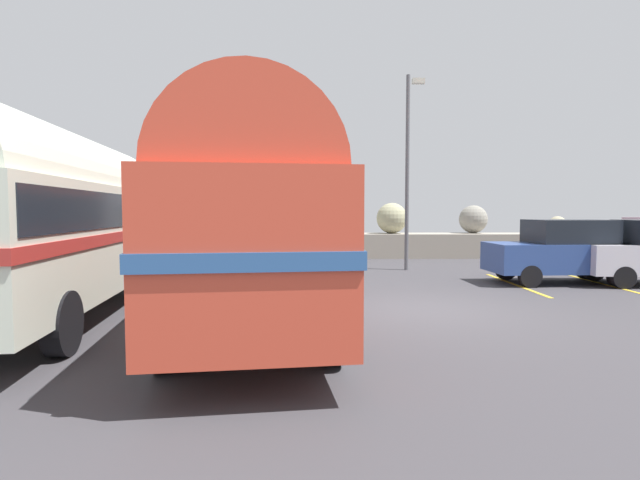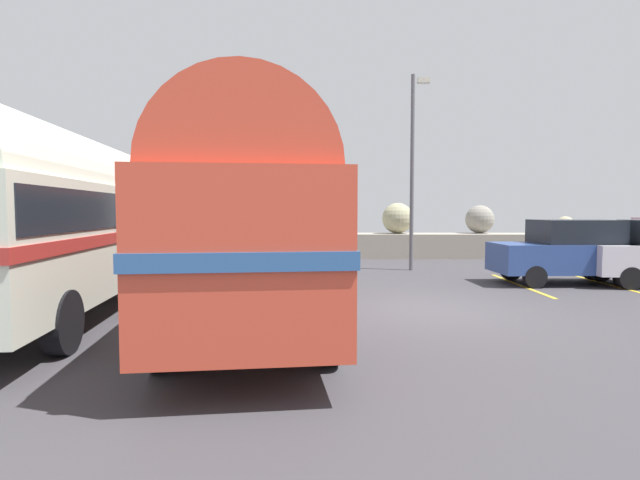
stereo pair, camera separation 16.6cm
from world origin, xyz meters
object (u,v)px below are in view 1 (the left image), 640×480
at_px(second_coach, 54,216).
at_px(vintage_coach, 250,216).
at_px(parked_car_nearest, 562,251).
at_px(lamp_post, 409,162).

bearing_deg(second_coach, vintage_coach, -13.12).
height_order(vintage_coach, parked_car_nearest, vintage_coach).
bearing_deg(vintage_coach, parked_car_nearest, 23.40).
relative_size(vintage_coach, second_coach, 1.00).
relative_size(second_coach, lamp_post, 1.28).
bearing_deg(second_coach, parked_car_nearest, 13.94).
bearing_deg(parked_car_nearest, vintage_coach, 118.12).
xyz_separation_m(parked_car_nearest, lamp_post, (-3.92, 3.24, 2.89)).
height_order(vintage_coach, lamp_post, lamp_post).
relative_size(parked_car_nearest, lamp_post, 0.61).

